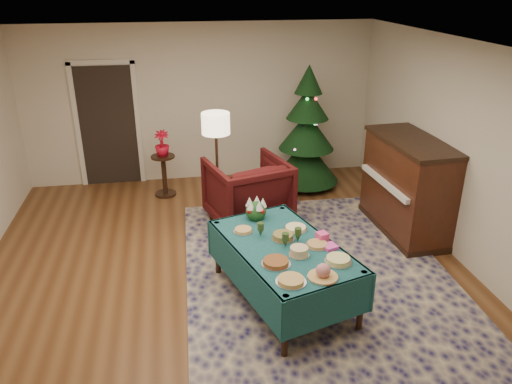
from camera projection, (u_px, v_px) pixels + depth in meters
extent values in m
plane|color=#593319|center=(228.00, 282.00, 5.98)|extent=(7.00, 7.00, 0.00)
plane|color=white|center=(222.00, 51.00, 4.91)|extent=(7.00, 7.00, 0.00)
plane|color=beige|center=(202.00, 104.00, 8.61)|extent=(6.00, 0.00, 6.00)
plane|color=beige|center=(476.00, 162.00, 5.92)|extent=(0.00, 7.00, 7.00)
cube|color=black|center=(108.00, 127.00, 8.47)|extent=(0.92, 0.02, 2.04)
cube|color=silver|center=(77.00, 127.00, 8.37)|extent=(0.08, 0.04, 2.14)
cube|color=silver|center=(138.00, 124.00, 8.53)|extent=(0.08, 0.04, 2.14)
cube|color=silver|center=(100.00, 62.00, 8.03)|extent=(1.08, 0.04, 0.08)
cube|color=#141245|center=(317.00, 272.00, 6.17)|extent=(3.35, 4.31, 0.02)
cylinder|color=black|center=(285.00, 327.00, 4.68)|extent=(0.07, 0.07, 0.71)
cylinder|color=black|center=(218.00, 249.00, 6.02)|extent=(0.07, 0.07, 0.71)
cylinder|color=black|center=(361.00, 302.00, 5.04)|extent=(0.07, 0.07, 0.71)
cylinder|color=black|center=(282.00, 233.00, 6.39)|extent=(0.07, 0.07, 0.71)
cube|color=#15474B|center=(284.00, 246.00, 5.40)|extent=(1.51, 2.01, 0.04)
cube|color=#15474B|center=(248.00, 229.00, 6.20)|extent=(1.03, 0.33, 0.44)
cube|color=#15474B|center=(329.00, 306.00, 4.75)|extent=(1.03, 0.33, 0.44)
cube|color=#15474B|center=(322.00, 252.00, 5.69)|extent=(0.55, 1.75, 0.44)
cube|color=#15474B|center=(241.00, 274.00, 5.27)|extent=(0.55, 1.75, 0.44)
cylinder|color=silver|center=(291.00, 282.00, 4.73)|extent=(0.30, 0.30, 0.01)
cylinder|color=tan|center=(291.00, 280.00, 4.72)|extent=(0.25, 0.25, 0.03)
cylinder|color=silver|center=(323.00, 277.00, 4.80)|extent=(0.30, 0.30, 0.01)
sphere|color=#CC727A|center=(323.00, 271.00, 4.77)|extent=(0.14, 0.14, 0.14)
cylinder|color=silver|center=(338.00, 262.00, 5.06)|extent=(0.28, 0.28, 0.01)
cylinder|color=#D8D172|center=(338.00, 259.00, 5.05)|extent=(0.24, 0.24, 0.05)
cylinder|color=silver|center=(276.00, 264.00, 5.03)|extent=(0.30, 0.30, 0.01)
cylinder|color=brown|center=(276.00, 262.00, 5.02)|extent=(0.26, 0.26, 0.04)
cylinder|color=silver|center=(299.00, 255.00, 5.18)|extent=(0.22, 0.22, 0.01)
cylinder|color=tan|center=(299.00, 251.00, 5.16)|extent=(0.19, 0.19, 0.08)
cylinder|color=silver|center=(317.00, 246.00, 5.36)|extent=(0.26, 0.26, 0.01)
cylinder|color=#B2844C|center=(317.00, 244.00, 5.35)|extent=(0.22, 0.22, 0.03)
cylinder|color=silver|center=(283.00, 239.00, 5.51)|extent=(0.26, 0.26, 0.01)
cylinder|color=maroon|center=(283.00, 236.00, 5.49)|extent=(0.22, 0.22, 0.06)
cylinder|color=silver|center=(296.00, 229.00, 5.71)|extent=(0.28, 0.28, 0.01)
cylinder|color=#F2EACC|center=(296.00, 228.00, 5.71)|extent=(0.23, 0.23, 0.03)
cylinder|color=silver|center=(243.00, 231.00, 5.66)|extent=(0.23, 0.23, 0.01)
cylinder|color=tan|center=(243.00, 230.00, 5.66)|extent=(0.19, 0.19, 0.03)
cone|color=#2D471E|center=(261.00, 233.00, 5.55)|extent=(0.07, 0.07, 0.08)
cylinder|color=#2D471E|center=(261.00, 226.00, 5.52)|extent=(0.08, 0.08, 0.08)
cone|color=#2D471E|center=(298.00, 238.00, 5.44)|extent=(0.07, 0.07, 0.08)
cylinder|color=#2D471E|center=(298.00, 232.00, 5.41)|extent=(0.08, 0.08, 0.08)
cone|color=#2D471E|center=(285.00, 243.00, 5.33)|extent=(0.07, 0.07, 0.08)
cylinder|color=#2D471E|center=(285.00, 237.00, 5.30)|extent=(0.08, 0.08, 0.08)
cube|color=#F644B7|center=(330.00, 247.00, 5.32)|extent=(0.18, 0.18, 0.04)
cube|color=#F44390|center=(322.00, 237.00, 5.46)|extent=(0.14, 0.14, 0.09)
sphere|color=#1E4C1E|center=(256.00, 211.00, 5.94)|extent=(0.25, 0.25, 0.25)
cone|color=white|center=(263.00, 202.00, 5.91)|extent=(0.09, 0.09, 0.11)
cone|color=white|center=(257.00, 200.00, 5.97)|extent=(0.09, 0.09, 0.11)
cone|color=white|center=(249.00, 201.00, 5.93)|extent=(0.09, 0.09, 0.11)
cone|color=white|center=(251.00, 205.00, 5.84)|extent=(0.09, 0.09, 0.11)
cone|color=white|center=(259.00, 205.00, 5.83)|extent=(0.09, 0.09, 0.11)
sphere|color=#B20C0F|center=(262.00, 206.00, 5.99)|extent=(0.07, 0.07, 0.07)
sphere|color=#B20C0F|center=(250.00, 206.00, 5.99)|extent=(0.07, 0.07, 0.07)
sphere|color=#B20C0F|center=(250.00, 211.00, 5.86)|extent=(0.07, 0.07, 0.07)
sphere|color=#B20C0F|center=(262.00, 211.00, 5.86)|extent=(0.07, 0.07, 0.07)
imported|color=#400D0E|center=(248.00, 189.00, 7.23)|extent=(1.28, 1.24, 1.08)
cylinder|color=#A57F3F|center=(219.00, 218.00, 7.52)|extent=(0.28, 0.28, 0.03)
cylinder|color=black|center=(217.00, 173.00, 7.23)|extent=(0.04, 0.04, 1.49)
cylinder|color=#FFEABF|center=(216.00, 123.00, 6.93)|extent=(0.40, 0.40, 0.30)
cylinder|color=black|center=(166.00, 194.00, 8.37)|extent=(0.35, 0.35, 0.04)
cylinder|color=black|center=(164.00, 176.00, 8.24)|extent=(0.08, 0.08, 0.64)
cylinder|color=black|center=(163.00, 157.00, 8.10)|extent=(0.39, 0.39, 0.03)
imported|color=red|center=(162.00, 149.00, 8.05)|extent=(0.23, 0.42, 0.23)
cylinder|color=black|center=(305.00, 180.00, 8.74)|extent=(0.12, 0.12, 0.17)
cone|color=black|center=(306.00, 160.00, 8.59)|extent=(1.30, 1.30, 0.73)
cone|color=black|center=(307.00, 131.00, 8.38)|extent=(1.06, 1.06, 0.62)
cone|color=black|center=(308.00, 103.00, 8.19)|extent=(0.80, 0.80, 0.52)
cone|color=black|center=(309.00, 79.00, 8.03)|extent=(0.52, 0.52, 0.47)
cube|color=black|center=(402.00, 227.00, 7.21)|extent=(0.76, 1.59, 0.09)
cube|color=#33180C|center=(407.00, 186.00, 6.95)|extent=(0.74, 1.57, 1.27)
cube|color=black|center=(413.00, 141.00, 6.69)|extent=(0.78, 1.61, 0.05)
cube|color=white|center=(386.00, 183.00, 6.85)|extent=(0.20, 1.32, 0.07)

